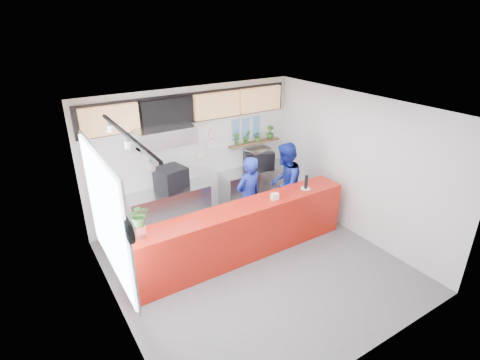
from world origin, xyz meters
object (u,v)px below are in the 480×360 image
espresso_machine (258,160)px  staff_right (284,184)px  pepper_mill (306,182)px  service_counter (244,231)px  panini_oven (171,179)px  staff_center (248,197)px

espresso_machine → staff_right: 1.20m
pepper_mill → service_counter: bearing=178.3°
panini_oven → staff_center: bearing=-56.2°
panini_oven → staff_right: bearing=-41.0°
staff_center → service_counter: bearing=40.8°
panini_oven → staff_center: staff_center is taller
staff_center → staff_right: staff_right is taller
panini_oven → staff_center: (1.22, -1.17, -0.27)m
panini_oven → espresso_machine: bearing=-12.3°
panini_oven → espresso_machine: size_ratio=0.81×
panini_oven → espresso_machine: panini_oven is taller
service_counter → espresso_machine: 2.47m
staff_center → panini_oven: bearing=-53.6°
espresso_machine → staff_center: staff_center is taller
service_counter → staff_right: 1.64m
panini_oven → espresso_machine: 2.28m
service_counter → espresso_machine: espresso_machine is taller
service_counter → espresso_machine: (1.58, 1.80, 0.57)m
espresso_machine → pepper_mill: pepper_mill is taller
service_counter → staff_center: size_ratio=2.53×
espresso_machine → staff_center: size_ratio=0.39×
panini_oven → pepper_mill: 2.85m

